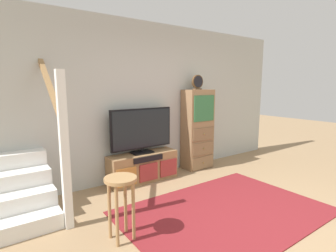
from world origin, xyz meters
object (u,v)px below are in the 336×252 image
(media_console, at_px, (143,167))
(desk_clock, at_px, (197,82))
(side_cabinet, at_px, (198,129))
(television, at_px, (142,130))
(bar_stool_near, at_px, (121,193))

(media_console, xyz_separation_m, desk_clock, (1.20, -0.00, 1.44))
(side_cabinet, bearing_deg, television, 179.37)
(media_console, distance_m, side_cabinet, 1.35)
(television, distance_m, side_cabinet, 1.25)
(media_console, relative_size, desk_clock, 4.41)
(media_console, height_order, bar_stool_near, bar_stool_near)
(television, bearing_deg, desk_clock, -1.36)
(side_cabinet, relative_size, desk_clock, 5.61)
(side_cabinet, distance_m, desk_clock, 0.91)
(television, xyz_separation_m, desk_clock, (1.20, -0.03, 0.79))
(side_cabinet, xyz_separation_m, bar_stool_near, (-2.29, -1.37, -0.25))
(television, distance_m, desk_clock, 1.44)
(media_console, relative_size, television, 1.08)
(media_console, xyz_separation_m, bar_stool_near, (-1.05, -1.36, 0.27))
(desk_clock, bearing_deg, bar_stool_near, -148.96)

